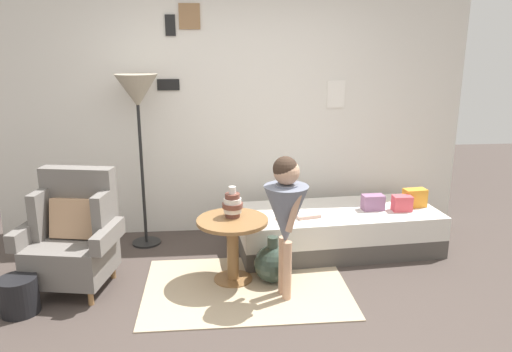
{
  "coord_description": "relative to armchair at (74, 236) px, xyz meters",
  "views": [
    {
      "loc": [
        -0.22,
        -3.07,
        1.96
      ],
      "look_at": [
        0.15,
        0.95,
        0.85
      ],
      "focal_mm": 34.4,
      "sensor_mm": 36.0,
      "label": 1
    }
  ],
  "objects": [
    {
      "name": "book_on_daybed",
      "position": [
        1.99,
        0.38,
        -0.02
      ],
      "size": [
        0.25,
        0.21,
        0.03
      ],
      "primitive_type": "cube",
      "rotation": [
        0.0,
        0.0,
        0.23
      ],
      "color": "tan",
      "rests_on": "daybed"
    },
    {
      "name": "ground_plane",
      "position": [
        1.35,
        -0.75,
        -0.44
      ],
      "size": [
        12.0,
        12.0,
        0.0
      ],
      "primitive_type": "plane",
      "color": "#423833"
    },
    {
      "name": "pillow_back",
      "position": [
        2.66,
        0.51,
        0.03
      ],
      "size": [
        0.21,
        0.13,
        0.15
      ],
      "primitive_type": "cube",
      "rotation": [
        0.0,
        0.0,
        0.04
      ],
      "color": "gray",
      "rests_on": "daybed"
    },
    {
      "name": "person_child",
      "position": [
        1.68,
        -0.35,
        0.3
      ],
      "size": [
        0.34,
        0.34,
        1.15
      ],
      "color": "tan",
      "rests_on": "ground"
    },
    {
      "name": "pillow_mid",
      "position": [
        2.92,
        0.46,
        0.03
      ],
      "size": [
        0.18,
        0.12,
        0.15
      ],
      "primitive_type": "cube",
      "rotation": [
        0.0,
        0.0,
        -0.02
      ],
      "color": "#D64C56",
      "rests_on": "daybed"
    },
    {
      "name": "side_table",
      "position": [
        1.29,
        -0.04,
        -0.04
      ],
      "size": [
        0.59,
        0.59,
        0.55
      ],
      "color": "olive",
      "rests_on": "ground"
    },
    {
      "name": "rug",
      "position": [
        1.39,
        -0.19,
        -0.43
      ],
      "size": [
        1.66,
        1.16,
        0.01
      ],
      "primitive_type": "cube",
      "color": "tan",
      "rests_on": "ground"
    },
    {
      "name": "magazine_basket",
      "position": [
        -0.32,
        -0.4,
        -0.3
      ],
      "size": [
        0.28,
        0.28,
        0.28
      ],
      "primitive_type": "cylinder",
      "color": "black",
      "rests_on": "ground"
    },
    {
      "name": "demijohn_near",
      "position": [
        1.62,
        -0.08,
        -0.28
      ],
      "size": [
        0.32,
        0.32,
        0.4
      ],
      "color": "#2D3D33",
      "rests_on": "ground"
    },
    {
      "name": "vase_striped",
      "position": [
        1.29,
        0.02,
        0.22
      ],
      "size": [
        0.17,
        0.17,
        0.26
      ],
      "color": "brown",
      "rests_on": "side_table"
    },
    {
      "name": "gallery_wall",
      "position": [
        1.35,
        1.2,
        0.86
      ],
      "size": [
        4.8,
        0.12,
        2.6
      ],
      "color": "silver",
      "rests_on": "ground"
    },
    {
      "name": "floor_lamp",
      "position": [
        0.46,
        0.83,
        1.01
      ],
      "size": [
        0.4,
        0.4,
        1.67
      ],
      "color": "black",
      "rests_on": "ground"
    },
    {
      "name": "armchair",
      "position": [
        0.0,
        0.0,
        0.0
      ],
      "size": [
        0.83,
        0.69,
        0.97
      ],
      "color": "#9E7042",
      "rests_on": "ground"
    },
    {
      "name": "pillow_head",
      "position": [
        3.09,
        0.57,
        0.05
      ],
      "size": [
        0.23,
        0.14,
        0.18
      ],
      "primitive_type": "cube",
      "rotation": [
        0.0,
        0.0,
        0.11
      ],
      "color": "orange",
      "rests_on": "daybed"
    },
    {
      "name": "daybed",
      "position": [
        2.32,
        0.53,
        -0.24
      ],
      "size": [
        1.96,
        0.94,
        0.4
      ],
      "color": "#4C4742",
      "rests_on": "ground"
    }
  ]
}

